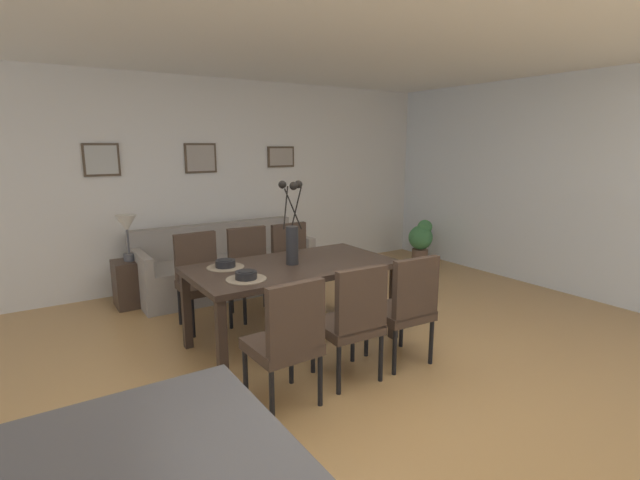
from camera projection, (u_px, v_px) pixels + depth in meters
ground_plane at (341, 386)px, 3.49m from camera, size 9.00×9.00×0.00m
back_wall_panel at (193, 183)px, 5.89m from camera, size 9.00×0.10×2.60m
side_window_wall at (572, 186)px, 5.51m from camera, size 0.10×6.30×2.60m
ceiling_panel at (311, 21)px, 3.28m from camera, size 9.00×7.20×0.08m
dining_table at (292, 272)px, 4.13m from camera, size 1.80×0.96×0.74m
dining_chair_near_left at (287, 338)px, 3.12m from camera, size 0.46×0.46×0.92m
dining_chair_near_right at (201, 275)px, 4.60m from camera, size 0.45×0.45×0.92m
dining_chair_far_left at (352, 318)px, 3.47m from camera, size 0.46×0.46×0.92m
dining_chair_far_right at (251, 267)px, 4.90m from camera, size 0.46×0.46×0.92m
dining_chair_mid_left at (406, 305)px, 3.75m from camera, size 0.47×0.47×0.92m
dining_chair_mid_right at (294, 261)px, 5.14m from camera, size 0.45×0.45×0.92m
centerpiece_vase at (292, 233)px, 4.06m from camera, size 0.21×0.23×0.73m
placemat_near_left at (246, 279)px, 3.65m from camera, size 0.32×0.32×0.01m
bowl_near_left at (246, 274)px, 3.64m from camera, size 0.17×0.17×0.07m
placemat_near_right at (226, 267)px, 4.01m from camera, size 0.32×0.32×0.01m
bowl_near_right at (225, 263)px, 4.00m from camera, size 0.17×0.17×0.07m
sofa at (224, 268)px, 5.73m from camera, size 2.08×0.84×0.80m
side_table at (132, 283)px, 5.19m from camera, size 0.36×0.36×0.52m
table_lamp at (127, 227)px, 5.06m from camera, size 0.22×0.22×0.51m
framed_picture_left at (101, 160)px, 5.21m from camera, size 0.39×0.03×0.37m
framed_picture_center at (201, 158)px, 5.83m from camera, size 0.40×0.03×0.37m
framed_picture_right at (281, 157)px, 6.44m from camera, size 0.40×0.03×0.28m
potted_plant at (421, 239)px, 7.02m from camera, size 0.36×0.36×0.67m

